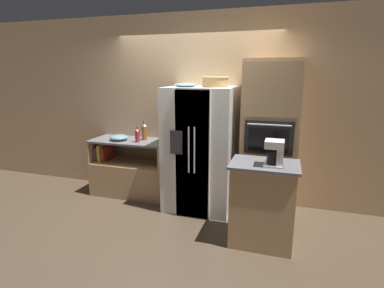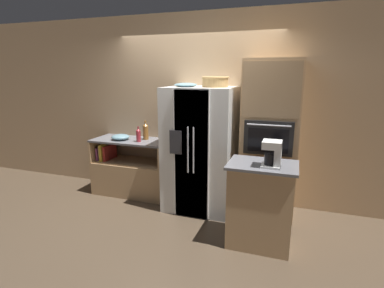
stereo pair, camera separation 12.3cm
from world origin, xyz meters
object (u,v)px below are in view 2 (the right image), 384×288
refrigerator (200,149)px  bottle_tall (146,131)px  wall_oven (270,140)px  wicker_basket (215,81)px  fruit_bowl (185,85)px  mixing_bowl (120,137)px  bottle_short (138,135)px  coffee_maker (274,153)px

refrigerator → bottle_tall: bearing=168.1°
wall_oven → wicker_basket: wall_oven is taller
fruit_bowl → mixing_bowl: bearing=173.8°
refrigerator → bottle_tall: size_ratio=5.77×
refrigerator → wicker_basket: bearing=-4.1°
wicker_basket → bottle_short: wicker_basket is taller
mixing_bowl → coffee_maker: bearing=-19.8°
bottle_tall → bottle_short: size_ratio=1.27×
wicker_basket → fruit_bowl: wicker_basket is taller
wicker_basket → bottle_tall: bearing=169.4°
refrigerator → mixing_bowl: 1.35m
wicker_basket → bottle_tall: size_ratio=1.20×
wall_oven → wicker_basket: 1.07m
refrigerator → fruit_bowl: (-0.20, -0.07, 0.90)m
bottle_short → mixing_bowl: (-0.34, 0.03, -0.06)m
mixing_bowl → bottle_tall: bearing=21.6°
fruit_bowl → wall_oven: bearing=9.0°
bottle_tall → coffee_maker: bearing=-26.4°
mixing_bowl → refrigerator: bearing=-2.5°
bottle_tall → coffee_maker: (2.04, -1.01, 0.08)m
bottle_tall → wall_oven: bearing=-2.7°
wicker_basket → fruit_bowl: (-0.40, -0.05, -0.05)m
wicker_basket → coffee_maker: wicker_basket is taller
fruit_bowl → bottle_short: size_ratio=1.32×
wall_oven → bottle_short: 1.95m
refrigerator → fruit_bowl: size_ratio=5.57×
refrigerator → wall_oven: wall_oven is taller
refrigerator → mixing_bowl: size_ratio=6.17×
wall_oven → bottle_short: wall_oven is taller
refrigerator → wicker_basket: wicker_basket is taller
bottle_short → mixing_bowl: bottle_short is taller
coffee_maker → bottle_tall: bearing=153.6°
bottle_tall → coffee_maker: size_ratio=1.08×
wicker_basket → bottle_short: 1.46m
wall_oven → wicker_basket: size_ratio=5.83×
bottle_tall → mixing_bowl: (-0.37, -0.15, -0.09)m
refrigerator → mixing_bowl: (-1.35, 0.06, 0.07)m
fruit_bowl → mixing_bowl: 1.43m
coffee_maker → wicker_basket: bearing=137.2°
bottle_short → coffee_maker: (2.07, -0.83, 0.11)m
coffee_maker → fruit_bowl: bearing=149.5°
refrigerator → coffee_maker: 1.35m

